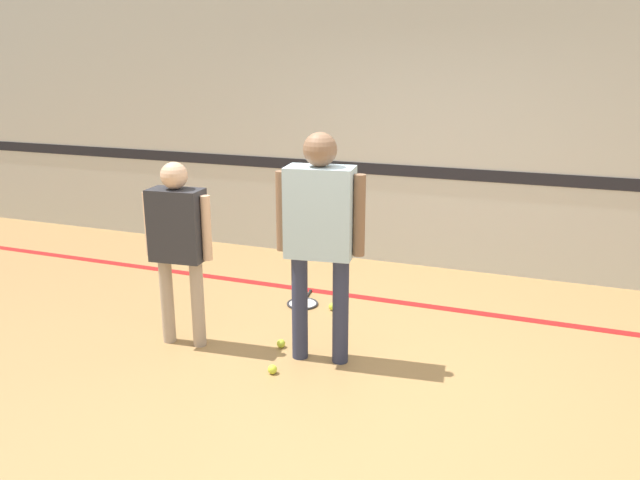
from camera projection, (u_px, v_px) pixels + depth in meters
The scene contains 9 objects.
ground_plane at pixel (344, 375), 4.41m from camera, with size 16.00×16.00×0.00m, color #A87F4C.
wall_back at pixel (430, 116), 6.34m from camera, with size 16.00×0.07×3.20m.
floor_stripe at pixel (396, 302), 5.74m from camera, with size 14.40×0.10×0.01m.
person_instructor at pixel (320, 224), 4.36m from camera, with size 0.63×0.32×1.68m.
person_student_left at pixel (178, 235), 4.66m from camera, with size 0.54×0.26×1.43m.
racket_spare_on_floor at pixel (303, 303), 5.69m from camera, with size 0.33×0.51×0.03m.
tennis_ball_near_instructor at pixel (272, 369), 4.42m from camera, with size 0.07×0.07×0.07m, color #CCE038.
tennis_ball_by_spare_racket at pixel (332, 307), 5.54m from camera, with size 0.07×0.07×0.07m, color #CCE038.
tennis_ball_stray_left at pixel (281, 344), 4.82m from camera, with size 0.07×0.07×0.07m, color #CCE038.
Camera 1 is at (1.26, -3.77, 2.14)m, focal length 35.00 mm.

